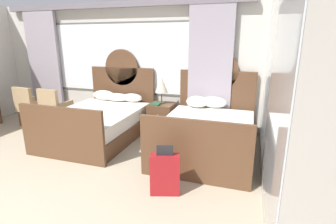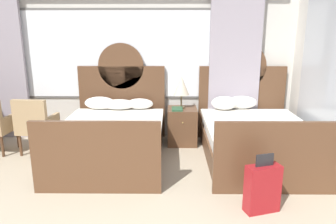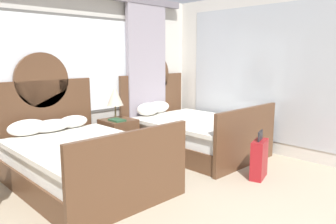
# 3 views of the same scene
# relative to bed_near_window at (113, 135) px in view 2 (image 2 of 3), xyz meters

# --- Properties ---
(wall_back_window) EXTENTS (6.24, 0.22, 2.70)m
(wall_back_window) POSITION_rel_bed_near_window_xyz_m (-0.07, 1.07, 1.05)
(wall_back_window) COLOR beige
(wall_back_window) RESTS_ON ground_plane
(bed_near_window) EXTENTS (1.53, 2.17, 1.70)m
(bed_near_window) POSITION_rel_bed_near_window_xyz_m (0.00, 0.00, 0.00)
(bed_near_window) COLOR brown
(bed_near_window) RESTS_ON ground_plane
(bed_near_mirror) EXTENTS (1.53, 2.17, 1.70)m
(bed_near_mirror) POSITION_rel_bed_near_window_xyz_m (2.14, -0.01, -0.00)
(bed_near_mirror) COLOR brown
(bed_near_mirror) RESTS_ON ground_plane
(nightstand_between_beds) EXTENTS (0.50, 0.52, 0.62)m
(nightstand_between_beds) POSITION_rel_bed_near_window_xyz_m (1.08, 0.63, -0.04)
(nightstand_between_beds) COLOR brown
(nightstand_between_beds) RESTS_ON ground_plane
(table_lamp_on_nightstand) EXTENTS (0.27, 0.27, 0.55)m
(table_lamp_on_nightstand) POSITION_rel_bed_near_window_xyz_m (1.06, 0.68, 0.66)
(table_lamp_on_nightstand) COLOR brown
(table_lamp_on_nightstand) RESTS_ON nightstand_between_beds
(book_on_nightstand) EXTENTS (0.18, 0.26, 0.03)m
(book_on_nightstand) POSITION_rel_bed_near_window_xyz_m (0.99, 0.53, 0.29)
(book_on_nightstand) COLOR #285133
(book_on_nightstand) RESTS_ON nightstand_between_beds
(armchair_by_window_left) EXTENTS (0.57, 0.57, 0.90)m
(armchair_by_window_left) POSITION_rel_bed_near_window_xyz_m (-1.24, 0.15, 0.15)
(armchair_by_window_left) COLOR tan
(armchair_by_window_left) RESTS_ON ground_plane
(suitcase_on_floor) EXTENTS (0.40, 0.26, 0.66)m
(suitcase_on_floor) POSITION_rel_bed_near_window_xyz_m (1.86, -1.51, -0.08)
(suitcase_on_floor) COLOR maroon
(suitcase_on_floor) RESTS_ON ground_plane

